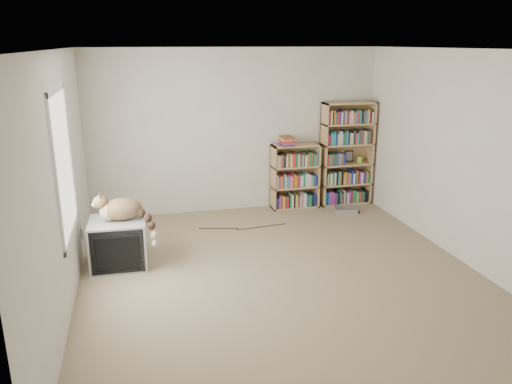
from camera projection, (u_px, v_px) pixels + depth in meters
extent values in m
cube|color=tan|center=(282.00, 276.00, 5.71)|extent=(4.50, 5.00, 0.01)
cube|color=beige|center=(236.00, 131.00, 7.68)|extent=(4.50, 0.02, 2.50)
cube|color=beige|center=(403.00, 268.00, 3.03)|extent=(4.50, 0.02, 2.50)
cube|color=beige|center=(62.00, 184.00, 4.84)|extent=(0.02, 5.00, 2.50)
cube|color=beige|center=(466.00, 159.00, 5.87)|extent=(0.02, 5.00, 2.50)
cube|color=white|center=(285.00, 49.00, 4.99)|extent=(4.50, 5.00, 0.02)
cube|color=white|center=(64.00, 164.00, 4.98)|extent=(0.02, 1.22, 1.52)
cube|color=#98989A|center=(119.00, 243.00, 5.92)|extent=(0.67, 0.61, 0.57)
cube|color=black|center=(118.00, 252.00, 5.66)|extent=(0.60, 0.05, 0.52)
cube|color=black|center=(117.00, 254.00, 5.64)|extent=(0.48, 0.03, 0.40)
cube|color=black|center=(119.00, 240.00, 6.04)|extent=(0.40, 0.34, 0.34)
ellipsoid|color=#3A2417|center=(121.00, 209.00, 5.83)|extent=(0.49, 0.34, 0.26)
ellipsoid|color=#3A2417|center=(132.00, 209.00, 5.87)|extent=(0.23, 0.25, 0.19)
ellipsoid|color=tan|center=(108.00, 212.00, 5.77)|extent=(0.19, 0.19, 0.21)
ellipsoid|color=#3A2417|center=(100.00, 202.00, 5.73)|extent=(0.18, 0.17, 0.16)
sphere|color=beige|center=(95.00, 205.00, 5.71)|extent=(0.07, 0.07, 0.07)
cone|color=black|center=(100.00, 197.00, 5.67)|extent=(0.07, 0.08, 0.08)
cone|color=black|center=(100.00, 195.00, 5.76)|extent=(0.07, 0.08, 0.08)
cube|color=tan|center=(323.00, 155.00, 7.97)|extent=(0.02, 0.30, 1.66)
cube|color=tan|center=(369.00, 153.00, 8.15)|extent=(0.03, 0.30, 1.66)
cube|color=tan|center=(343.00, 152.00, 8.19)|extent=(0.83, 0.03, 1.66)
cube|color=tan|center=(349.00, 103.00, 7.82)|extent=(0.83, 0.30, 0.02)
cube|color=tan|center=(344.00, 202.00, 8.30)|extent=(0.83, 0.30, 0.03)
cube|color=tan|center=(345.00, 183.00, 8.20)|extent=(0.83, 0.30, 0.03)
cube|color=tan|center=(346.00, 164.00, 8.11)|extent=(0.83, 0.30, 0.02)
cube|color=tan|center=(347.00, 144.00, 8.01)|extent=(0.83, 0.30, 0.02)
cube|color=tan|center=(348.00, 124.00, 7.92)|extent=(0.83, 0.30, 0.02)
cube|color=red|center=(344.00, 196.00, 8.26)|extent=(0.75, 0.24, 0.19)
cube|color=navy|center=(345.00, 177.00, 8.17)|extent=(0.75, 0.24, 0.19)
cube|color=#136D40|center=(346.00, 157.00, 8.08)|extent=(0.75, 0.24, 0.19)
cube|color=#BBB39A|center=(347.00, 137.00, 7.98)|extent=(0.75, 0.24, 0.19)
cube|color=black|center=(349.00, 117.00, 7.89)|extent=(0.75, 0.24, 0.19)
cube|color=tan|center=(273.00, 178.00, 7.87)|extent=(0.02, 0.30, 1.03)
cube|color=tan|center=(316.00, 175.00, 8.03)|extent=(0.02, 0.30, 1.03)
cube|color=tan|center=(292.00, 174.00, 8.08)|extent=(0.75, 0.03, 1.03)
cube|color=tan|center=(296.00, 145.00, 7.81)|extent=(0.75, 0.30, 0.02)
cube|color=tan|center=(294.00, 206.00, 8.10)|extent=(0.75, 0.30, 0.03)
cube|color=tan|center=(295.00, 186.00, 8.00)|extent=(0.75, 0.30, 0.03)
cube|color=tan|center=(295.00, 166.00, 7.90)|extent=(0.75, 0.30, 0.02)
cube|color=red|center=(294.00, 200.00, 8.07)|extent=(0.67, 0.24, 0.19)
cube|color=navy|center=(295.00, 180.00, 7.97)|extent=(0.67, 0.24, 0.19)
cube|color=#136D40|center=(295.00, 159.00, 7.87)|extent=(0.67, 0.24, 0.19)
cube|color=red|center=(286.00, 141.00, 7.71)|extent=(0.20, 0.26, 0.14)
cylinder|color=#8DC939|center=(359.00, 159.00, 8.14)|extent=(0.09, 0.09, 0.10)
cube|color=black|center=(349.00, 156.00, 8.19)|extent=(0.14, 0.05, 0.18)
cube|color=#AAAAAF|center=(345.00, 210.00, 7.83)|extent=(0.39, 0.31, 0.08)
cube|color=silver|center=(82.00, 233.00, 6.13)|extent=(0.01, 0.08, 0.13)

